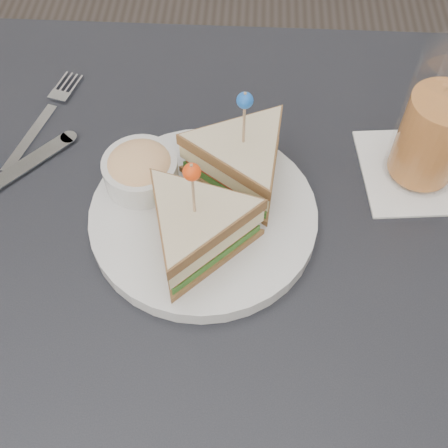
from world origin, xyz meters
TOP-DOWN VIEW (x-y plane):
  - ground_plane at (0.00, 0.00)m, footprint 3.50×3.50m
  - table at (0.00, 0.00)m, footprint 0.80×0.80m
  - plate_meal at (-0.01, 0.05)m, footprint 0.30×0.30m
  - cutlery_fork at (-0.23, 0.20)m, footprint 0.07×0.18m
  - drink_set at (0.23, 0.13)m, footprint 0.15×0.15m

SIDE VIEW (x-z plane):
  - ground_plane at x=0.00m, z-range 0.00..0.00m
  - table at x=0.00m, z-range 0.30..1.05m
  - cutlery_fork at x=-0.23m, z-range 0.75..0.76m
  - plate_meal at x=-0.01m, z-range 0.72..0.86m
  - drink_set at x=0.23m, z-range 0.74..0.91m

